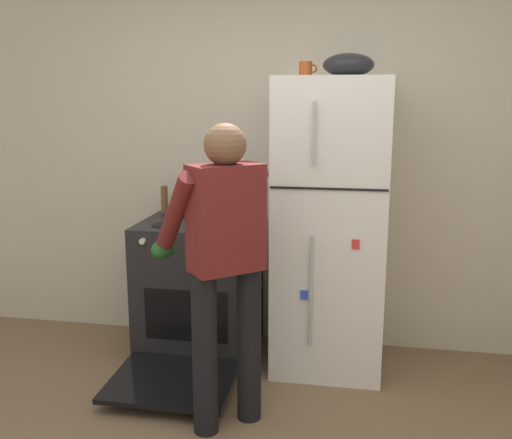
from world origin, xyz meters
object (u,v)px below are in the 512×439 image
at_px(stove_range, 199,290).
at_px(pepper_mill, 164,200).
at_px(refrigerator, 330,227).
at_px(person_cook, 223,251).
at_px(red_pot, 220,213).
at_px(coffee_mug, 306,69).
at_px(mixing_bowl, 348,65).

distance_m(stove_range, pepper_mill, 0.68).
height_order(refrigerator, pepper_mill, refrigerator).
height_order(person_cook, red_pot, person_cook).
distance_m(stove_range, red_pot, 0.57).
distance_m(coffee_mug, mixing_bowl, 0.26).
bearing_deg(stove_range, refrigerator, 1.17).
xyz_separation_m(pepper_mill, mixing_bowl, (1.25, -0.20, 0.89)).
xyz_separation_m(refrigerator, coffee_mug, (-0.18, 0.05, 0.97)).
bearing_deg(red_pot, pepper_mill, 151.48).
bearing_deg(red_pot, mixing_bowl, 3.64).
bearing_deg(pepper_mill, red_pot, -28.52).
bearing_deg(stove_range, person_cook, -65.42).
xyz_separation_m(stove_range, pepper_mill, (-0.30, 0.22, 0.57)).
height_order(refrigerator, coffee_mug, coffee_mug).
xyz_separation_m(refrigerator, pepper_mill, (-1.17, 0.20, 0.10)).
xyz_separation_m(stove_range, mixing_bowl, (0.95, 0.02, 1.46)).
bearing_deg(mixing_bowl, refrigerator, -179.79).
distance_m(refrigerator, red_pot, 0.71).
height_order(red_pot, coffee_mug, coffee_mug).
distance_m(refrigerator, stove_range, 0.99).
bearing_deg(coffee_mug, pepper_mill, 171.37).
relative_size(red_pot, pepper_mill, 1.88).
xyz_separation_m(refrigerator, person_cook, (-0.50, -0.83, 0.03)).
relative_size(stove_range, mixing_bowl, 4.04).
bearing_deg(mixing_bowl, red_pot, -176.36).
bearing_deg(person_cook, mixing_bowl, 55.13).
xyz_separation_m(refrigerator, stove_range, (-0.87, -0.02, -0.47)).
bearing_deg(person_cook, pepper_mill, 123.13).
bearing_deg(mixing_bowl, pepper_mill, 170.88).
relative_size(person_cook, mixing_bowl, 5.27).
height_order(red_pot, pepper_mill, pepper_mill).
bearing_deg(red_pot, coffee_mug, 10.73).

